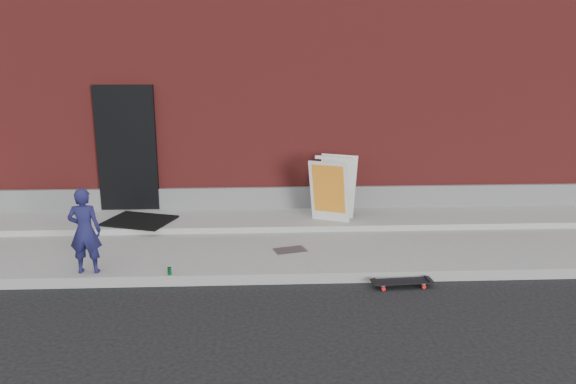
{
  "coord_description": "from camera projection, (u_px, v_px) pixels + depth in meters",
  "views": [
    {
      "loc": [
        -0.19,
        -7.11,
        3.08
      ],
      "look_at": [
        0.19,
        0.8,
        1.1
      ],
      "focal_mm": 35.0,
      "sensor_mm": 36.0,
      "label": 1
    }
  ],
  "objects": [
    {
      "name": "doormat",
      "position": [
        139.0,
        221.0,
        9.63
      ],
      "size": [
        1.29,
        1.17,
        0.03
      ],
      "primitive_type": "cube",
      "rotation": [
        0.0,
        0.0,
        -0.33
      ],
      "color": "black",
      "rests_on": "apron"
    },
    {
      "name": "ground",
      "position": [
        277.0,
        285.0,
        7.65
      ],
      "size": [
        80.0,
        80.0,
        0.0
      ],
      "primitive_type": "plane",
      "color": "black",
      "rests_on": "ground"
    },
    {
      "name": "building",
      "position": [
        268.0,
        76.0,
        13.82
      ],
      "size": [
        20.0,
        8.1,
        5.0
      ],
      "color": "maroon",
      "rests_on": "ground"
    },
    {
      "name": "pizza_sign",
      "position": [
        333.0,
        188.0,
        9.66
      ],
      "size": [
        0.92,
        0.98,
        1.1
      ],
      "color": "silver",
      "rests_on": "apron"
    },
    {
      "name": "child",
      "position": [
        85.0,
        231.0,
        7.54
      ],
      "size": [
        0.43,
        0.29,
        1.19
      ],
      "primitive_type": "imported",
      "rotation": [
        0.0,
        0.0,
        3.15
      ],
      "color": "#171741",
      "rests_on": "sidewalk"
    },
    {
      "name": "utility_plate",
      "position": [
        290.0,
        250.0,
        8.51
      ],
      "size": [
        0.53,
        0.42,
        0.01
      ],
      "primitive_type": "cube",
      "rotation": [
        0.0,
        0.0,
        0.27
      ],
      "color": "#5C5B60",
      "rests_on": "sidewalk"
    },
    {
      "name": "sidewalk",
      "position": [
        274.0,
        243.0,
        9.08
      ],
      "size": [
        20.0,
        3.0,
        0.15
      ],
      "primitive_type": "cube",
      "color": "gray",
      "rests_on": "ground"
    },
    {
      "name": "soda_can",
      "position": [
        170.0,
        271.0,
        7.58
      ],
      "size": [
        0.07,
        0.07,
        0.11
      ],
      "primitive_type": "cylinder",
      "rotation": [
        0.0,
        0.0,
        -0.26
      ],
      "color": "#1B8A41",
      "rests_on": "sidewalk"
    },
    {
      "name": "apron",
      "position": [
        273.0,
        219.0,
        9.92
      ],
      "size": [
        20.0,
        1.2,
        0.1
      ],
      "primitive_type": "cube",
      "color": "gray",
      "rests_on": "sidewalk"
    },
    {
      "name": "skateboard",
      "position": [
        402.0,
        282.0,
        7.55
      ],
      "size": [
        0.82,
        0.26,
        0.09
      ],
      "color": "red",
      "rests_on": "ground"
    }
  ]
}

